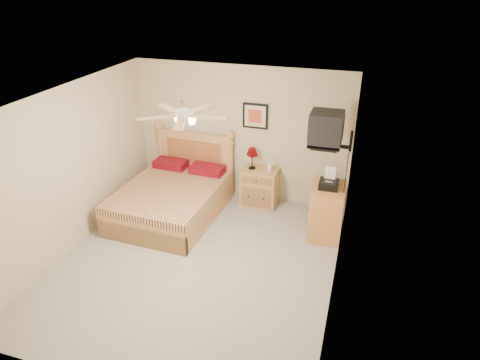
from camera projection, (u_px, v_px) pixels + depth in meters
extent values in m
plane|color=gray|center=(198.00, 262.00, 6.44)|extent=(4.50, 4.50, 0.00)
cube|color=white|center=(189.00, 100.00, 5.33)|extent=(4.00, 4.50, 0.04)
cube|color=#C6B792|center=(241.00, 134.00, 7.81)|extent=(4.00, 0.04, 2.50)
cube|color=#C6B792|center=(100.00, 296.00, 3.96)|extent=(4.00, 0.04, 2.50)
cube|color=#C6B792|center=(70.00, 170.00, 6.41)|extent=(0.04, 4.50, 2.50)
cube|color=#C6B792|center=(341.00, 210.00, 5.36)|extent=(0.04, 4.50, 2.50)
cube|color=#A77B42|center=(260.00, 187.00, 7.89)|extent=(0.64, 0.48, 0.70)
imported|color=silver|center=(270.00, 166.00, 7.63)|extent=(0.11, 0.11, 0.22)
cube|color=black|center=(255.00, 116.00, 7.56)|extent=(0.46, 0.04, 0.46)
cube|color=#BD7E3C|center=(326.00, 211.00, 6.93)|extent=(0.54, 0.76, 0.87)
imported|color=beige|center=(330.00, 178.00, 6.98)|extent=(0.20, 0.27, 0.02)
imported|color=gray|center=(331.00, 177.00, 6.98)|extent=(0.21, 0.26, 0.02)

